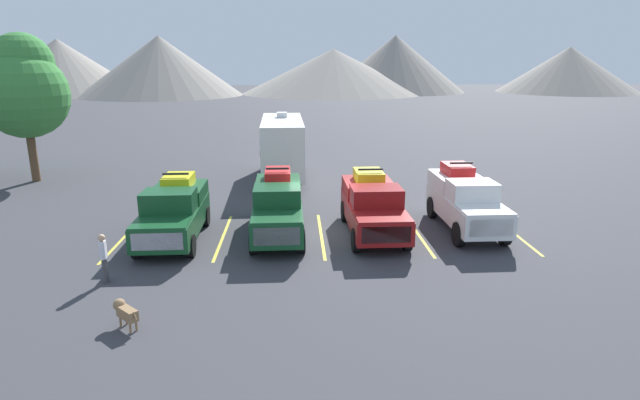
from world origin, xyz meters
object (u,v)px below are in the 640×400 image
(pickup_truck_b, at_px, (278,205))
(person_a, at_px, (103,255))
(pickup_truck_a, at_px, (174,211))
(camper_trailer_a, at_px, (282,145))
(dog, at_px, (124,311))
(pickup_truck_d, at_px, (465,200))
(pickup_truck_c, at_px, (373,205))

(pickup_truck_b, relative_size, person_a, 3.63)
(pickup_truck_a, height_order, person_a, pickup_truck_a)
(camper_trailer_a, distance_m, person_a, 15.34)
(person_a, relative_size, dog, 2.02)
(pickup_truck_b, bearing_deg, person_a, -139.80)
(pickup_truck_d, bearing_deg, pickup_truck_a, -176.47)
(person_a, bearing_deg, dog, -62.58)
(pickup_truck_b, relative_size, camper_trailer_a, 0.69)
(pickup_truck_c, relative_size, person_a, 3.42)
(pickup_truck_a, xyz_separation_m, pickup_truck_c, (7.90, 0.35, 0.01))
(pickup_truck_d, height_order, person_a, pickup_truck_d)
(pickup_truck_b, bearing_deg, pickup_truck_a, -173.94)
(person_a, distance_m, dog, 3.32)
(pickup_truck_a, relative_size, pickup_truck_c, 0.97)
(pickup_truck_b, distance_m, pickup_truck_c, 3.85)
(pickup_truck_b, relative_size, pickup_truck_c, 1.06)
(camper_trailer_a, height_order, person_a, camper_trailer_a)
(camper_trailer_a, bearing_deg, pickup_truck_b, -89.98)
(pickup_truck_b, xyz_separation_m, camper_trailer_a, (-0.00, 9.80, 0.83))
(pickup_truck_a, distance_m, person_a, 4.31)
(pickup_truck_b, distance_m, person_a, 7.03)
(person_a, bearing_deg, pickup_truck_b, 40.20)
(pickup_truck_d, relative_size, person_a, 3.36)
(pickup_truck_a, relative_size, person_a, 3.31)
(pickup_truck_c, distance_m, pickup_truck_d, 3.93)
(pickup_truck_a, distance_m, pickup_truck_b, 4.08)
(pickup_truck_a, height_order, camper_trailer_a, camper_trailer_a)
(pickup_truck_c, xyz_separation_m, pickup_truck_d, (3.91, 0.38, 0.07))
(pickup_truck_c, height_order, dog, pickup_truck_c)
(person_a, height_order, dog, person_a)
(camper_trailer_a, xyz_separation_m, person_a, (-5.36, -14.33, -1.08))
(pickup_truck_c, relative_size, dog, 6.90)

